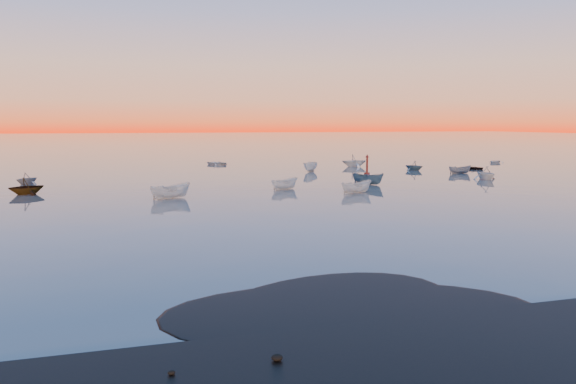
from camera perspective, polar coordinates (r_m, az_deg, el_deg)
name	(u,v)px	position (r m, az deg, el deg)	size (l,w,h in m)	color
ground	(178,157)	(121.74, -11.11, 3.51)	(600.00, 600.00, 0.00)	#6D645B
mud_lobes	(425,297)	(24.32, 13.72, -10.37)	(140.00, 6.00, 0.07)	black
moored_fleet	(214,177)	(75.24, -7.54, 1.48)	(124.00, 58.00, 1.20)	silver
boat_near_center	(171,199)	(54.93, -11.84, -0.65)	(4.14, 1.75, 1.43)	silver
boat_near_right	(486,179)	(76.36, 19.43, 1.22)	(3.72, 1.67, 1.30)	silver
channel_marker	(367,166)	(80.63, 8.03, 2.65)	(0.81, 0.81, 2.87)	#4F1511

